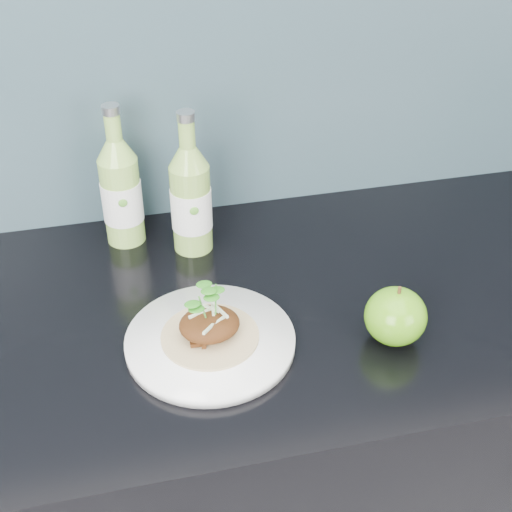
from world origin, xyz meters
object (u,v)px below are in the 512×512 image
object	(u,v)px
dinner_plate	(210,341)
green_apple	(396,316)
cider_bottle_left	(121,192)
cider_bottle_right	(191,199)

from	to	relation	value
dinner_plate	green_apple	bearing A→B (deg)	-9.97
dinner_plate	cider_bottle_left	world-z (taller)	cider_bottle_left
cider_bottle_left	green_apple	bearing A→B (deg)	-27.40
cider_bottle_right	dinner_plate	bearing A→B (deg)	-101.67
green_apple	cider_bottle_right	size ratio (longest dim) A/B	0.44
cider_bottle_left	cider_bottle_right	distance (m)	0.12
dinner_plate	cider_bottle_right	size ratio (longest dim) A/B	1.12
dinner_plate	cider_bottle_left	xyz separation A→B (m)	(-0.09, 0.30, 0.08)
dinner_plate	green_apple	size ratio (longest dim) A/B	2.53
green_apple	dinner_plate	bearing A→B (deg)	170.03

